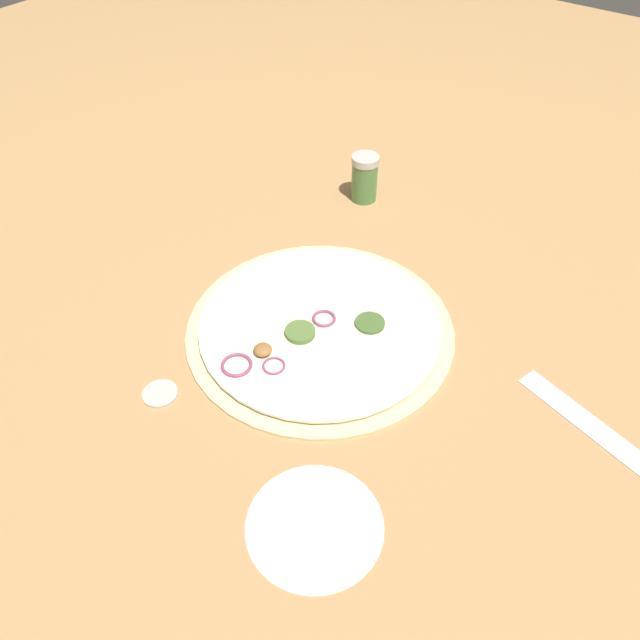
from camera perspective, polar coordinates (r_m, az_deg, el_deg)
The scene contains 5 objects.
ground_plane at distance 0.85m, azimuth 0.00°, elevation -0.93°, with size 3.00×3.00×0.00m, color tan.
pizza at distance 0.85m, azimuth -0.05°, elevation -0.65°, with size 0.37×0.37×0.03m.
spice_jar at distance 1.08m, azimuth 4.09°, elevation 12.85°, with size 0.05×0.05×0.08m.
loose_cap at distance 0.80m, azimuth -14.44°, elevation -6.45°, with size 0.04×0.04×0.01m.
flour_patch at distance 0.68m, azimuth -0.50°, elevation -18.27°, with size 0.15×0.15×0.00m.
Camera 1 is at (0.36, -0.48, 0.61)m, focal length 35.00 mm.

